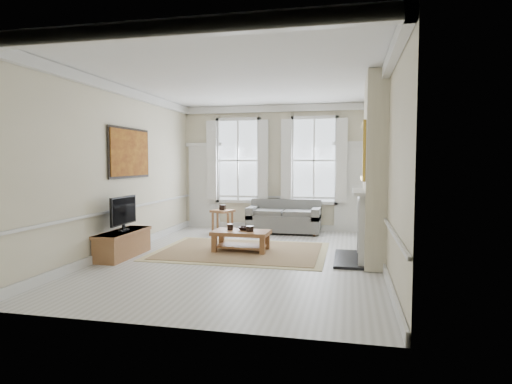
% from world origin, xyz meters
% --- Properties ---
extents(floor, '(7.20, 7.20, 0.00)m').
position_xyz_m(floor, '(0.00, 0.00, 0.00)').
color(floor, '#B7B5AD').
rests_on(floor, ground).
extents(ceiling, '(7.20, 7.20, 0.00)m').
position_xyz_m(ceiling, '(0.00, 0.00, 3.40)').
color(ceiling, white).
rests_on(ceiling, back_wall).
extents(back_wall, '(5.20, 0.00, 5.20)m').
position_xyz_m(back_wall, '(0.00, 3.60, 1.70)').
color(back_wall, beige).
rests_on(back_wall, floor).
extents(left_wall, '(0.00, 7.20, 7.20)m').
position_xyz_m(left_wall, '(-2.60, 0.00, 1.70)').
color(left_wall, beige).
rests_on(left_wall, floor).
extents(right_wall, '(0.00, 7.20, 7.20)m').
position_xyz_m(right_wall, '(2.60, 0.00, 1.70)').
color(right_wall, beige).
rests_on(right_wall, floor).
extents(window_left, '(1.26, 0.20, 2.20)m').
position_xyz_m(window_left, '(-1.05, 3.55, 1.90)').
color(window_left, '#B2BCC6').
rests_on(window_left, back_wall).
extents(window_right, '(1.26, 0.20, 2.20)m').
position_xyz_m(window_right, '(1.05, 3.55, 1.90)').
color(window_right, '#B2BCC6').
rests_on(window_right, back_wall).
extents(door_left, '(0.90, 0.08, 2.30)m').
position_xyz_m(door_left, '(-2.05, 3.56, 1.15)').
color(door_left, silver).
rests_on(door_left, floor).
extents(door_right, '(0.90, 0.08, 2.30)m').
position_xyz_m(door_right, '(2.05, 3.56, 1.15)').
color(door_right, silver).
rests_on(door_right, floor).
extents(painting, '(0.05, 1.66, 1.06)m').
position_xyz_m(painting, '(-2.56, 0.30, 2.05)').
color(painting, '#B8741F').
rests_on(painting, left_wall).
extents(chimney_breast, '(0.35, 1.70, 3.38)m').
position_xyz_m(chimney_breast, '(2.43, 0.20, 1.70)').
color(chimney_breast, beige).
rests_on(chimney_breast, floor).
extents(hearth, '(0.55, 1.50, 0.05)m').
position_xyz_m(hearth, '(2.00, 0.20, 0.03)').
color(hearth, black).
rests_on(hearth, floor).
extents(fireplace, '(0.21, 1.45, 1.33)m').
position_xyz_m(fireplace, '(2.20, 0.20, 0.73)').
color(fireplace, silver).
rests_on(fireplace, floor).
extents(mirror, '(0.06, 1.26, 1.06)m').
position_xyz_m(mirror, '(2.21, 0.20, 2.05)').
color(mirror, gold).
rests_on(mirror, chimney_breast).
extents(sofa, '(1.88, 0.92, 0.87)m').
position_xyz_m(sofa, '(0.32, 3.11, 0.36)').
color(sofa, slate).
rests_on(sofa, floor).
extents(side_table, '(0.64, 0.64, 0.60)m').
position_xyz_m(side_table, '(-1.27, 2.77, 0.49)').
color(side_table, brown).
rests_on(side_table, floor).
extents(rug, '(3.50, 2.60, 0.02)m').
position_xyz_m(rug, '(-0.20, 0.53, 0.01)').
color(rug, olive).
rests_on(rug, floor).
extents(coffee_table, '(1.19, 0.72, 0.44)m').
position_xyz_m(coffee_table, '(-0.20, 0.53, 0.36)').
color(coffee_table, brown).
rests_on(coffee_table, rug).
extents(ceramic_pot_a, '(0.12, 0.12, 0.12)m').
position_xyz_m(ceramic_pot_a, '(-0.45, 0.58, 0.50)').
color(ceramic_pot_a, black).
rests_on(ceramic_pot_a, coffee_table).
extents(ceramic_pot_b, '(0.16, 0.16, 0.11)m').
position_xyz_m(ceramic_pot_b, '(0.00, 0.48, 0.49)').
color(ceramic_pot_b, black).
rests_on(ceramic_pot_b, coffee_table).
extents(bowl, '(0.32, 0.32, 0.07)m').
position_xyz_m(bowl, '(-0.15, 0.63, 0.47)').
color(bowl, black).
rests_on(bowl, coffee_table).
extents(tv_stand, '(0.46, 1.43, 0.51)m').
position_xyz_m(tv_stand, '(-2.34, -0.44, 0.26)').
color(tv_stand, brown).
rests_on(tv_stand, floor).
extents(tv, '(0.08, 0.90, 0.68)m').
position_xyz_m(tv, '(-2.32, -0.44, 0.91)').
color(tv, black).
rests_on(tv, tv_stand).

